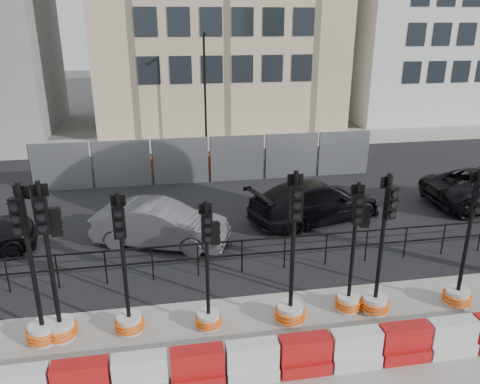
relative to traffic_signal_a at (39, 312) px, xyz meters
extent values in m
plane|color=#51514C|center=(4.74, 0.97, -0.75)|extent=(120.00, 120.00, 0.00)
cube|color=gray|center=(4.74, -2.03, -0.74)|extent=(40.00, 6.00, 0.02)
cube|color=black|center=(4.74, 7.97, -0.74)|extent=(40.00, 14.00, 0.03)
cube|color=gray|center=(4.74, 16.97, -0.74)|extent=(40.00, 4.00, 0.02)
cylinder|color=black|center=(-1.26, 2.17, -0.25)|extent=(0.04, 0.04, 1.00)
cylinder|color=black|center=(-0.06, 2.17, -0.25)|extent=(0.04, 0.04, 1.00)
cylinder|color=black|center=(1.14, 2.17, -0.25)|extent=(0.04, 0.04, 1.00)
cylinder|color=black|center=(2.34, 2.17, -0.25)|extent=(0.04, 0.04, 1.00)
cylinder|color=black|center=(3.54, 2.17, -0.25)|extent=(0.04, 0.04, 1.00)
cylinder|color=black|center=(4.74, 2.17, -0.25)|extent=(0.04, 0.04, 1.00)
cylinder|color=black|center=(5.94, 2.17, -0.25)|extent=(0.04, 0.04, 1.00)
cylinder|color=black|center=(7.14, 2.17, -0.25)|extent=(0.04, 0.04, 1.00)
cylinder|color=black|center=(8.34, 2.17, -0.25)|extent=(0.04, 0.04, 1.00)
cylinder|color=black|center=(9.54, 2.17, -0.25)|extent=(0.04, 0.04, 1.00)
cylinder|color=black|center=(10.74, 2.17, -0.25)|extent=(0.04, 0.04, 1.00)
cylinder|color=black|center=(11.94, 2.17, -0.25)|extent=(0.04, 0.04, 1.00)
cube|color=black|center=(4.74, 2.17, 0.23)|extent=(18.00, 0.04, 0.04)
cube|color=black|center=(4.74, 2.17, -0.20)|extent=(18.00, 0.04, 0.04)
cube|color=gray|center=(-1.26, 9.97, 0.25)|extent=(2.30, 0.05, 2.00)
cylinder|color=black|center=(-2.41, 9.97, 0.25)|extent=(0.05, 0.05, 2.00)
cube|color=gray|center=(1.14, 9.97, 0.25)|extent=(2.30, 0.05, 2.00)
cylinder|color=black|center=(-0.01, 9.97, 0.25)|extent=(0.05, 0.05, 2.00)
cube|color=gray|center=(3.54, 9.97, 0.25)|extent=(2.30, 0.05, 2.00)
cylinder|color=black|center=(2.39, 9.97, 0.25)|extent=(0.05, 0.05, 2.00)
cube|color=gray|center=(5.94, 9.97, 0.25)|extent=(2.30, 0.05, 2.00)
cylinder|color=black|center=(4.79, 9.97, 0.25)|extent=(0.05, 0.05, 2.00)
cube|color=gray|center=(8.34, 9.97, 0.25)|extent=(2.30, 0.05, 2.00)
cylinder|color=black|center=(7.19, 9.97, 0.25)|extent=(0.05, 0.05, 2.00)
cube|color=gray|center=(10.74, 9.97, 0.25)|extent=(2.30, 0.05, 2.00)
cylinder|color=black|center=(9.59, 9.97, 0.25)|extent=(0.05, 0.05, 2.00)
cube|color=#E6470F|center=(0.74, 11.47, -0.35)|extent=(1.00, 0.40, 0.80)
cube|color=#E6470F|center=(2.74, 11.47, -0.35)|extent=(1.00, 0.40, 0.80)
cube|color=#E6470F|center=(4.74, 11.47, -0.35)|extent=(1.00, 0.40, 0.80)
cube|color=#E6470F|center=(6.74, 11.47, -0.35)|extent=(1.00, 0.40, 0.80)
cube|color=#E6470F|center=(8.74, 11.47, -0.35)|extent=(1.00, 0.40, 0.80)
cylinder|color=black|center=(5.24, 15.97, 2.25)|extent=(0.12, 0.12, 6.00)
cube|color=black|center=(5.24, 15.72, 5.15)|extent=(0.12, 0.50, 0.12)
cube|color=silver|center=(0.02, -1.83, -0.20)|extent=(1.00, 0.35, 0.50)
cube|color=#B4190E|center=(1.07, -1.83, -0.20)|extent=(1.00, 0.35, 0.50)
cube|color=silver|center=(2.12, -1.83, -0.20)|extent=(1.00, 0.35, 0.50)
cube|color=#B4190E|center=(3.17, -1.83, -0.60)|extent=(1.00, 0.50, 0.30)
cube|color=#B4190E|center=(3.17, -1.83, -0.20)|extent=(1.00, 0.35, 0.50)
cube|color=silver|center=(4.22, -1.83, -0.60)|extent=(1.00, 0.50, 0.30)
cube|color=silver|center=(4.22, -1.83, -0.20)|extent=(1.00, 0.35, 0.50)
cube|color=#B4190E|center=(5.27, -1.83, -0.60)|extent=(1.00, 0.50, 0.30)
cube|color=#B4190E|center=(5.27, -1.83, -0.20)|extent=(1.00, 0.35, 0.50)
cube|color=silver|center=(6.32, -1.83, -0.60)|extent=(1.00, 0.50, 0.30)
cube|color=silver|center=(6.32, -1.83, -0.20)|extent=(1.00, 0.35, 0.50)
cube|color=#B4190E|center=(7.37, -1.83, -0.60)|extent=(1.00, 0.50, 0.30)
cube|color=#B4190E|center=(7.37, -1.83, -0.20)|extent=(1.00, 0.35, 0.50)
cube|color=silver|center=(8.42, -1.83, -0.60)|extent=(1.00, 0.50, 0.30)
cube|color=silver|center=(8.42, -1.83, -0.20)|extent=(1.00, 0.35, 0.50)
cylinder|color=silver|center=(0.01, 0.02, -0.53)|extent=(0.60, 0.60, 0.44)
torus|color=#FF5E0D|center=(0.01, 0.02, -0.62)|extent=(0.72, 0.72, 0.06)
torus|color=#FF5E0D|center=(0.01, 0.02, -0.53)|extent=(0.72, 0.72, 0.06)
torus|color=#FF5E0D|center=(0.01, 0.02, -0.44)|extent=(0.72, 0.72, 0.06)
cylinder|color=black|center=(0.01, 0.02, 1.24)|extent=(0.10, 0.10, 3.32)
cube|color=black|center=(-0.04, -0.11, 2.23)|extent=(0.30, 0.24, 0.77)
cylinder|color=black|center=(-0.07, -0.19, 1.99)|extent=(0.17, 0.11, 0.17)
cylinder|color=black|center=(-0.07, -0.19, 2.23)|extent=(0.17, 0.11, 0.17)
cylinder|color=black|center=(-0.07, -0.19, 2.48)|extent=(0.17, 0.11, 0.17)
cube|color=black|center=(0.03, 0.08, 2.68)|extent=(0.32, 0.14, 0.27)
cylinder|color=silver|center=(0.35, 0.06, -0.53)|extent=(0.60, 0.60, 0.44)
torus|color=#FF5E0D|center=(0.35, 0.06, -0.62)|extent=(0.72, 0.72, 0.06)
torus|color=#FF5E0D|center=(0.35, 0.06, -0.53)|extent=(0.72, 0.72, 0.06)
torus|color=#FF5E0D|center=(0.35, 0.06, -0.45)|extent=(0.72, 0.72, 0.06)
cylinder|color=black|center=(0.35, 0.06, 1.23)|extent=(0.10, 0.10, 3.31)
cube|color=black|center=(0.37, -0.07, 2.23)|extent=(0.28, 0.18, 0.77)
cylinder|color=black|center=(0.38, -0.16, 1.98)|extent=(0.17, 0.07, 0.17)
cylinder|color=black|center=(0.38, -0.16, 2.23)|extent=(0.17, 0.07, 0.17)
cylinder|color=black|center=(0.38, -0.16, 2.47)|extent=(0.17, 0.07, 0.17)
cube|color=black|center=(0.35, 0.13, 2.67)|extent=(0.33, 0.07, 0.26)
cube|color=black|center=(0.57, 0.08, 2.01)|extent=(0.23, 0.17, 0.61)
cylinder|color=silver|center=(1.82, 0.05, -0.55)|extent=(0.54, 0.54, 0.40)
torus|color=#FF5E0D|center=(1.82, 0.05, -0.63)|extent=(0.65, 0.65, 0.05)
torus|color=#FF5E0D|center=(1.82, 0.05, -0.55)|extent=(0.65, 0.65, 0.05)
torus|color=#FF5E0D|center=(1.82, 0.05, -0.47)|extent=(0.65, 0.65, 0.05)
cylinder|color=black|center=(1.82, 0.05, 1.06)|extent=(0.09, 0.09, 3.02)
cube|color=black|center=(1.81, -0.07, 1.97)|extent=(0.24, 0.14, 0.71)
cylinder|color=black|center=(1.81, -0.15, 1.74)|extent=(0.15, 0.05, 0.15)
cylinder|color=black|center=(1.81, -0.15, 1.97)|extent=(0.15, 0.05, 0.15)
cylinder|color=black|center=(1.81, -0.15, 2.19)|extent=(0.15, 0.05, 0.15)
cube|color=black|center=(1.82, 0.11, 2.37)|extent=(0.30, 0.03, 0.24)
cylinder|color=silver|center=(3.57, -0.10, -0.57)|extent=(0.50, 0.50, 0.37)
torus|color=#FF5E0D|center=(3.57, -0.10, -0.64)|extent=(0.60, 0.60, 0.05)
torus|color=#FF5E0D|center=(3.57, -0.10, -0.57)|extent=(0.60, 0.60, 0.05)
torus|color=#FF5E0D|center=(3.57, -0.10, -0.49)|extent=(0.60, 0.60, 0.05)
cylinder|color=black|center=(3.57, -0.10, 0.92)|extent=(0.08, 0.08, 2.79)
cube|color=black|center=(3.57, -0.21, 1.76)|extent=(0.23, 0.14, 0.65)
cylinder|color=black|center=(3.58, -0.28, 1.55)|extent=(0.14, 0.06, 0.14)
cylinder|color=black|center=(3.58, -0.28, 1.76)|extent=(0.14, 0.06, 0.14)
cylinder|color=black|center=(3.58, -0.28, 1.96)|extent=(0.14, 0.06, 0.14)
cube|color=black|center=(3.56, -0.04, 2.13)|extent=(0.28, 0.05, 0.22)
cube|color=black|center=(3.75, -0.08, 1.57)|extent=(0.19, 0.13, 0.51)
cylinder|color=silver|center=(5.43, -0.22, -0.53)|extent=(0.60, 0.60, 0.44)
torus|color=#FF5E0D|center=(5.43, -0.22, -0.62)|extent=(0.72, 0.72, 0.06)
torus|color=#FF5E0D|center=(5.43, -0.22, -0.53)|extent=(0.72, 0.72, 0.06)
torus|color=#FF5E0D|center=(5.43, -0.22, -0.44)|extent=(0.72, 0.72, 0.06)
cylinder|color=black|center=(5.43, -0.22, 1.24)|extent=(0.10, 0.10, 3.32)
cube|color=black|center=(5.42, -0.35, 2.24)|extent=(0.28, 0.18, 0.78)
cylinder|color=black|center=(5.42, -0.44, 1.99)|extent=(0.17, 0.07, 0.17)
cylinder|color=black|center=(5.42, -0.44, 2.24)|extent=(0.17, 0.07, 0.17)
cylinder|color=black|center=(5.42, -0.44, 2.48)|extent=(0.17, 0.07, 0.17)
cube|color=black|center=(5.44, -0.15, 2.68)|extent=(0.33, 0.06, 0.27)
cylinder|color=silver|center=(6.93, 0.00, -0.56)|extent=(0.53, 0.53, 0.39)
torus|color=#FF5E0D|center=(6.93, 0.00, -0.64)|extent=(0.64, 0.64, 0.05)
torus|color=#FF5E0D|center=(6.93, 0.00, -0.56)|extent=(0.64, 0.64, 0.05)
torus|color=#FF5E0D|center=(6.93, 0.00, -0.48)|extent=(0.64, 0.64, 0.05)
cylinder|color=black|center=(6.93, 0.00, 1.02)|extent=(0.09, 0.09, 2.95)
cube|color=black|center=(6.91, -0.12, 1.91)|extent=(0.26, 0.19, 0.69)
cylinder|color=black|center=(6.89, -0.19, 1.69)|extent=(0.15, 0.08, 0.15)
cylinder|color=black|center=(6.89, -0.19, 1.91)|extent=(0.15, 0.08, 0.15)
cylinder|color=black|center=(6.89, -0.19, 2.12)|extent=(0.15, 0.08, 0.15)
cube|color=black|center=(6.94, 0.06, 2.30)|extent=(0.29, 0.09, 0.24)
cube|color=black|center=(7.12, -0.04, 1.71)|extent=(0.22, 0.17, 0.54)
cylinder|color=silver|center=(7.52, -0.20, -0.54)|extent=(0.57, 0.57, 0.42)
torus|color=#FF5E0D|center=(7.52, -0.20, -0.63)|extent=(0.68, 0.68, 0.05)
torus|color=#FF5E0D|center=(7.52, -0.20, -0.54)|extent=(0.68, 0.68, 0.05)
torus|color=#FF5E0D|center=(7.52, -0.20, -0.46)|extent=(0.68, 0.68, 0.05)
cylinder|color=black|center=(7.52, -0.20, 1.14)|extent=(0.09, 0.09, 3.16)
cube|color=black|center=(7.55, -0.32, 2.09)|extent=(0.28, 0.21, 0.74)
cylinder|color=black|center=(7.57, -0.40, 1.86)|extent=(0.17, 0.09, 0.16)
cylinder|color=black|center=(7.57, -0.40, 2.09)|extent=(0.17, 0.09, 0.16)
cylinder|color=black|center=(7.57, -0.40, 2.32)|extent=(0.17, 0.09, 0.16)
cube|color=black|center=(7.50, -0.13, 2.51)|extent=(0.31, 0.12, 0.25)
cylinder|color=silver|center=(9.63, -0.25, -0.54)|extent=(0.57, 0.57, 0.42)
torus|color=#FF5E0D|center=(9.63, -0.25, -0.63)|extent=(0.68, 0.68, 0.05)
torus|color=#FF5E0D|center=(9.63, -0.25, -0.54)|extent=(0.68, 0.68, 0.05)
torus|color=#FF5E0D|center=(9.63, -0.25, -0.46)|extent=(0.68, 0.68, 0.05)
cylinder|color=black|center=(9.63, -0.25, 1.14)|extent=(0.09, 0.09, 3.16)
cube|color=black|center=(9.60, -0.38, 2.09)|extent=(0.28, 0.19, 0.74)
cylinder|color=black|center=(9.59, -0.46, 1.86)|extent=(0.16, 0.08, 0.16)
cylinder|color=black|center=(9.59, -0.46, 2.09)|extent=(0.16, 0.08, 0.16)
cube|color=black|center=(9.64, -0.19, 2.51)|extent=(0.32, 0.09, 0.25)
imported|color=#515157|center=(2.59, 4.31, -0.08)|extent=(4.15, 5.07, 1.36)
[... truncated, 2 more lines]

